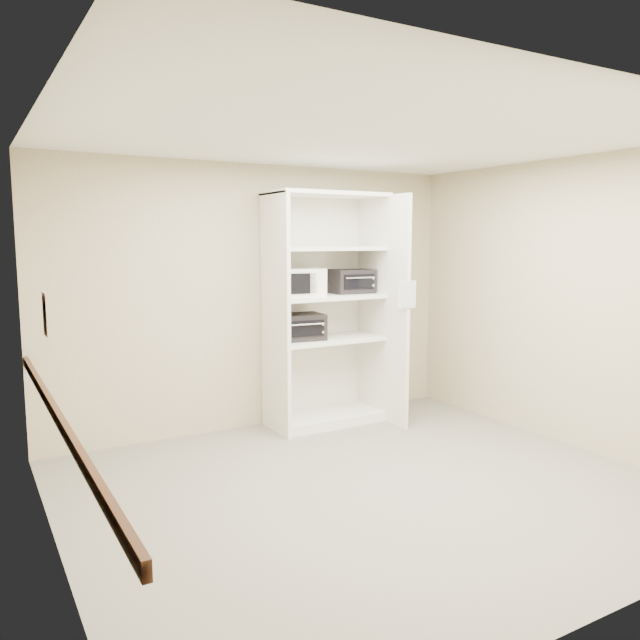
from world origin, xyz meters
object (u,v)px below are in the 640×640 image
toaster_oven_upper (351,281)px  toaster_oven_lower (299,327)px  shelving_unit (330,317)px  microwave (299,282)px

toaster_oven_upper → toaster_oven_lower: bearing=-174.4°
shelving_unit → microwave: (-0.36, 0.01, 0.38)m
toaster_oven_upper → toaster_oven_lower: size_ratio=0.92×
toaster_oven_upper → microwave: bearing=-173.7°
microwave → toaster_oven_lower: (0.01, 0.01, -0.46)m
shelving_unit → microwave: shelving_unit is taller
shelving_unit → toaster_oven_lower: bearing=177.4°
shelving_unit → microwave: size_ratio=5.16×
microwave → toaster_oven_upper: size_ratio=1.06×
shelving_unit → toaster_oven_lower: size_ratio=5.05×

